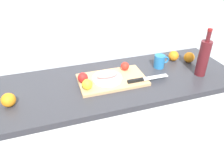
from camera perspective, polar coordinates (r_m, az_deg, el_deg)
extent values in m
cube|color=silver|center=(1.59, -7.46, 14.48)|extent=(3.20, 0.05, 2.50)
cube|color=white|center=(1.75, -3.47, -15.34)|extent=(2.00, 0.58, 0.86)
cube|color=#333338|center=(1.46, -4.02, -3.05)|extent=(2.00, 0.60, 0.04)
cube|color=tan|center=(1.47, 0.00, -1.34)|extent=(0.45, 0.27, 0.02)
cylinder|color=white|center=(1.45, -1.24, -1.08)|extent=(0.20, 0.20, 0.01)
ellipsoid|color=tan|center=(1.43, -1.25, -0.22)|extent=(0.15, 0.06, 0.04)
cube|color=silver|center=(1.49, 11.37, -0.67)|extent=(0.18, 0.04, 0.00)
cube|color=black|center=(1.43, 6.24, -1.60)|extent=(0.11, 0.02, 0.02)
sphere|color=yellow|center=(1.35, -6.56, -2.62)|extent=(0.07, 0.07, 0.07)
sphere|color=red|center=(1.55, 3.43, 2.23)|extent=(0.06, 0.06, 0.06)
sphere|color=red|center=(1.42, -7.73, -0.81)|extent=(0.07, 0.07, 0.07)
cylinder|color=#59191E|center=(1.62, 22.95, 3.92)|extent=(0.07, 0.07, 0.25)
cylinder|color=#59191E|center=(1.56, 24.16, 9.21)|extent=(0.03, 0.03, 0.07)
cylinder|color=maroon|center=(1.54, 24.50, 10.68)|extent=(0.03, 0.03, 0.02)
cylinder|color=#2672B2|center=(1.66, 12.39, 3.40)|extent=(0.08, 0.08, 0.10)
torus|color=#2672B2|center=(1.68, 13.94, 3.77)|extent=(0.06, 0.01, 0.06)
sphere|color=orange|center=(1.37, -25.68, -6.08)|extent=(0.08, 0.08, 0.08)
sphere|color=orange|center=(1.79, 15.96, 4.77)|extent=(0.08, 0.08, 0.08)
sphere|color=orange|center=(1.80, 19.70, 4.30)|extent=(0.08, 0.08, 0.08)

